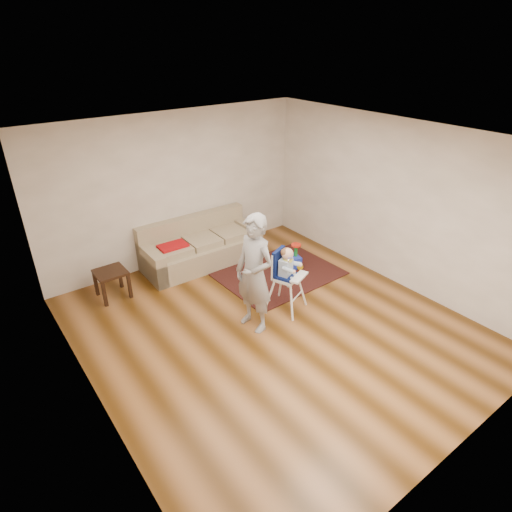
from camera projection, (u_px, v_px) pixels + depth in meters
ground at (272, 327)px, 6.25m from camera, size 5.50×5.50×0.00m
room_envelope at (250, 195)px, 5.75m from camera, size 5.04×5.52×2.72m
sofa at (201, 243)px, 7.78m from camera, size 2.17×0.92×0.83m
side_table at (112, 284)px, 6.87m from camera, size 0.47×0.47×0.47m
area_rug at (279, 274)px, 7.60m from camera, size 2.05×1.56×0.02m
ride_on_toy at (289, 257)px, 7.67m from camera, size 0.47×0.38×0.45m
toy_ball at (261, 288)px, 7.03m from camera, size 0.15×0.15×0.15m
high_chair at (286, 280)px, 6.44m from camera, size 0.64×0.64×1.05m
adult at (254, 274)px, 5.88m from camera, size 0.51×0.69×1.74m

